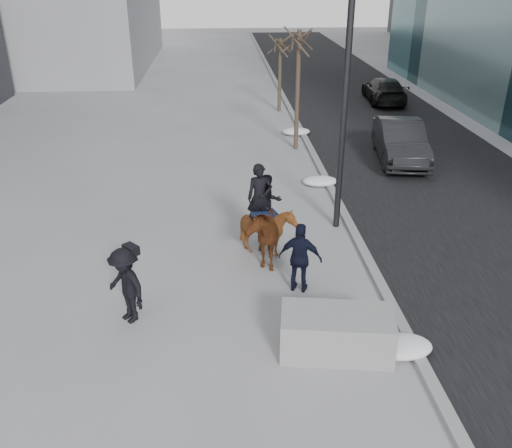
{
  "coord_description": "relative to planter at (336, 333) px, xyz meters",
  "views": [
    {
      "loc": [
        -0.79,
        -10.4,
        7.09
      ],
      "look_at": [
        0.0,
        1.2,
        1.5
      ],
      "focal_mm": 38.0,
      "sensor_mm": 36.0,
      "label": 1
    }
  ],
  "objects": [
    {
      "name": "mounted_right",
      "position": [
        -1.0,
        4.12,
        0.46
      ],
      "size": [
        1.52,
        1.62,
        2.24
      ],
      "color": "#4D1D0F",
      "rests_on": "ground"
    },
    {
      "name": "tree_far",
      "position": [
        0.99,
        19.91,
        1.61
      ],
      "size": [
        1.2,
        1.2,
        4.11
      ],
      "primitive_type": null,
      "color": "#362B20",
      "rests_on": "ground"
    },
    {
      "name": "mounted_left",
      "position": [
        -1.24,
        3.92,
        0.52
      ],
      "size": [
        0.97,
        2.04,
        2.6
      ],
      "color": "#521D10",
      "rests_on": "ground"
    },
    {
      "name": "road",
      "position": [
        5.59,
        11.73,
        -0.44
      ],
      "size": [
        8.0,
        90.0,
        0.01
      ],
      "primitive_type": "cube",
      "color": "black",
      "rests_on": "ground"
    },
    {
      "name": "planter",
      "position": [
        0.0,
        0.0,
        0.0
      ],
      "size": [
        2.35,
        1.41,
        0.88
      ],
      "primitive_type": "cube",
      "rotation": [
        0.0,
        0.0,
        -0.14
      ],
      "color": "gray",
      "rests_on": "ground"
    },
    {
      "name": "car_near",
      "position": [
        4.9,
        11.56,
        0.34
      ],
      "size": [
        2.28,
        4.92,
        1.56
      ],
      "primitive_type": "imported",
      "rotation": [
        0.0,
        0.0,
        -0.14
      ],
      "color": "black",
      "rests_on": "ground"
    },
    {
      "name": "lamppost",
      "position": [
        1.19,
        5.7,
        4.55
      ],
      "size": [
        0.25,
        0.97,
        9.09
      ],
      "color": "black",
      "rests_on": "ground"
    },
    {
      "name": "tree_near",
      "position": [
        0.99,
        13.31,
        2.23
      ],
      "size": [
        1.2,
        1.2,
        5.35
      ],
      "primitive_type": null,
      "color": "#3B2A23",
      "rests_on": "ground"
    },
    {
      "name": "snow_piles",
      "position": [
        1.29,
        7.92,
        -0.28
      ],
      "size": [
        1.29,
        16.32,
        0.33
      ],
      "color": "white",
      "rests_on": "ground"
    },
    {
      "name": "curb",
      "position": [
        1.59,
        11.73,
        -0.38
      ],
      "size": [
        0.25,
        90.0,
        0.12
      ],
      "primitive_type": "cube",
      "color": "gray",
      "rests_on": "ground"
    },
    {
      "name": "feeder",
      "position": [
        -0.41,
        2.31,
        0.44
      ],
      "size": [
        1.11,
        1.02,
        1.75
      ],
      "color": "black",
      "rests_on": "ground"
    },
    {
      "name": "ground",
      "position": [
        -1.41,
        1.73,
        -0.44
      ],
      "size": [
        120.0,
        120.0,
        0.0
      ],
      "primitive_type": "plane",
      "color": "gray",
      "rests_on": "ground"
    },
    {
      "name": "car_far",
      "position": [
        7.14,
        21.62,
        0.24
      ],
      "size": [
        2.25,
        4.81,
        1.36
      ],
      "primitive_type": "imported",
      "rotation": [
        0.0,
        0.0,
        3.07
      ],
      "color": "black",
      "rests_on": "ground"
    },
    {
      "name": "camera_crew",
      "position": [
        -4.31,
        1.37,
        0.44
      ],
      "size": [
        1.25,
        1.27,
        1.75
      ],
      "color": "black",
      "rests_on": "ground"
    }
  ]
}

